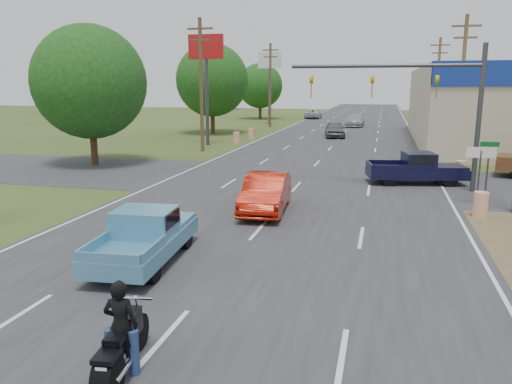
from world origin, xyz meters
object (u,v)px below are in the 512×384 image
(rider, at_px, (121,331))
(blue_pickup, at_px, (146,235))
(motorcycle, at_px, (121,350))
(distant_car_grey, at_px, (335,129))
(distant_car_white, at_px, (313,114))
(distant_car_silver, at_px, (355,120))
(navy_pickup, at_px, (419,168))
(red_convertible, at_px, (266,193))

(rider, distance_m, blue_pickup, 5.95)
(motorcycle, distance_m, distant_car_grey, 42.76)
(rider, relative_size, distant_car_grey, 0.37)
(rider, distance_m, distant_car_white, 70.78)
(rider, bearing_deg, distant_car_silver, -98.43)
(distant_car_grey, bearing_deg, blue_pickup, -100.89)
(navy_pickup, bearing_deg, distant_car_grey, -175.16)
(red_convertible, bearing_deg, blue_pickup, -112.02)
(red_convertible, height_order, motorcycle, red_convertible)
(motorcycle, distance_m, distant_car_white, 70.84)
(red_convertible, distance_m, navy_pickup, 10.04)
(red_convertible, distance_m, motorcycle, 12.17)
(distant_car_silver, height_order, distant_car_white, distant_car_silver)
(red_convertible, relative_size, navy_pickup, 0.89)
(navy_pickup, bearing_deg, motorcycle, -28.44)
(red_convertible, height_order, distant_car_white, red_convertible)
(motorcycle, relative_size, rider, 1.35)
(red_convertible, relative_size, blue_pickup, 0.95)
(rider, relative_size, distant_car_silver, 0.32)
(distant_car_grey, bearing_deg, distant_car_white, 94.28)
(red_convertible, bearing_deg, motorcycle, -93.68)
(blue_pickup, distance_m, distant_car_grey, 37.25)
(red_convertible, distance_m, rider, 12.11)
(navy_pickup, height_order, distant_car_silver, navy_pickup)
(motorcycle, xyz_separation_m, distant_car_grey, (-0.33, 42.76, 0.28))
(blue_pickup, bearing_deg, rider, -72.33)
(red_convertible, bearing_deg, distant_car_white, 91.33)
(rider, xyz_separation_m, distant_car_silver, (0.83, 56.41, -0.07))
(rider, relative_size, blue_pickup, 0.34)
(red_convertible, height_order, blue_pickup, blue_pickup)
(red_convertible, bearing_deg, rider, -93.72)
(blue_pickup, bearing_deg, red_convertible, 67.91)
(blue_pickup, relative_size, distant_car_grey, 1.06)
(navy_pickup, bearing_deg, blue_pickup, -41.72)
(distant_car_silver, bearing_deg, rider, -89.79)
(blue_pickup, relative_size, navy_pickup, 0.94)
(rider, height_order, distant_car_grey, rider)
(rider, xyz_separation_m, blue_pickup, (-2.27, 5.50, -0.04))
(distant_car_silver, bearing_deg, distant_car_grey, -93.77)
(distant_car_grey, bearing_deg, motorcycle, -97.46)
(distant_car_grey, relative_size, distant_car_silver, 0.87)
(distant_car_white, bearing_deg, blue_pickup, 92.29)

